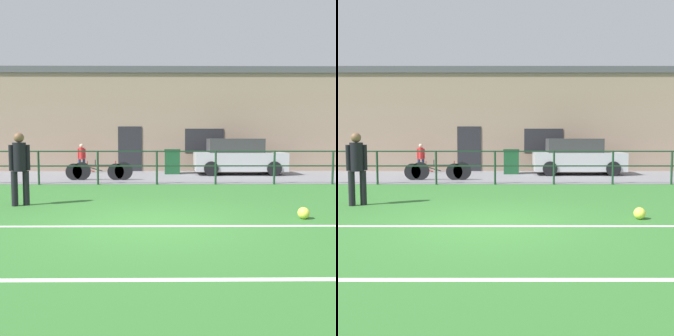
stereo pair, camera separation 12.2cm
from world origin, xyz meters
The scene contains 13 objects.
ground centered at (0.00, 0.00, -0.02)m, with size 60.00×44.00×0.04m, color #33702D.
field_line_touchline centered at (0.00, -0.20, 0.00)m, with size 36.00×0.11×0.00m, color white.
field_line_hash centered at (0.00, -2.86, 0.00)m, with size 36.00×0.11×0.00m, color white.
pavement_strip centered at (0.00, 8.50, 0.01)m, with size 48.00×5.00×0.02m, color slate.
perimeter_fence centered at (0.00, 6.00, 0.75)m, with size 36.07×0.07×1.15m.
clubhouse_facade centered at (0.00, 12.20, 2.43)m, with size 28.00×2.56×4.85m.
player_goalkeeper centered at (-3.13, 1.95, 0.97)m, with size 0.44×0.30×1.71m.
soccer_ball_match centered at (3.00, 0.40, 0.12)m, with size 0.23×0.23×0.23m, color #E5E04C.
spectator_child centered at (-3.42, 10.14, 0.75)m, with size 0.34×0.23×1.29m.
parked_car_red centered at (3.41, 9.46, 0.74)m, with size 3.80×1.77×1.52m.
bicycle_parked_0 centered at (-2.03, 7.20, 0.37)m, with size 2.22×0.04×0.76m.
bicycle_parked_1 centered at (-2.32, 7.20, 0.34)m, with size 2.16×0.04×0.72m.
trash_bin_0 centered at (0.60, 9.65, 0.56)m, with size 0.69×0.58×1.06m.
Camera 1 is at (0.25, -7.13, 1.61)m, focal length 41.55 mm.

